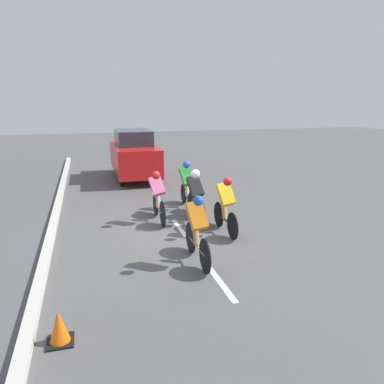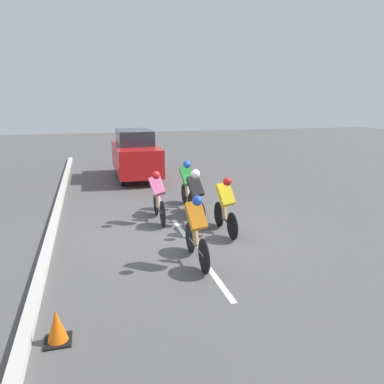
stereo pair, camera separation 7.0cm
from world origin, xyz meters
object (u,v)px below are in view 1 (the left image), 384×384
object	(u,v)px
cyclist_yellow	(226,204)
traffic_cone	(59,327)
cyclist_pink	(158,195)
support_car	(134,154)
cyclist_black	(195,195)
cyclist_orange	(197,228)
cyclist_green	(187,183)

from	to	relation	value
cyclist_yellow	traffic_cone	bearing A→B (deg)	42.63
cyclist_pink	support_car	size ratio (longest dim) A/B	0.42
traffic_cone	cyclist_black	bearing A→B (deg)	-126.53
support_car	traffic_cone	size ratio (longest dim) A/B	8.45
cyclist_black	cyclist_orange	distance (m)	2.52
cyclist_black	traffic_cone	distance (m)	5.48
cyclist_yellow	cyclist_pink	size ratio (longest dim) A/B	0.97
support_car	traffic_cone	bearing A→B (deg)	77.31
cyclist_pink	traffic_cone	distance (m)	5.40
cyclist_yellow	cyclist_green	distance (m)	2.47
cyclist_black	support_car	distance (m)	6.57
cyclist_orange	cyclist_green	bearing A→B (deg)	-102.16
cyclist_yellow	cyclist_orange	xyz separation A→B (m)	(1.18, 1.50, -0.00)
cyclist_black	support_car	world-z (taller)	support_car
cyclist_orange	traffic_cone	xyz separation A→B (m)	(2.57, 1.95, -0.54)
cyclist_yellow	traffic_cone	distance (m)	5.13
cyclist_yellow	cyclist_orange	bearing A→B (deg)	51.75
cyclist_orange	traffic_cone	world-z (taller)	cyclist_orange
cyclist_pink	cyclist_orange	xyz separation A→B (m)	(-0.26, 2.90, 0.01)
cyclist_pink	cyclist_green	distance (m)	1.52
cyclist_orange	cyclist_pink	bearing A→B (deg)	-84.93
cyclist_orange	traffic_cone	bearing A→B (deg)	37.25
cyclist_pink	cyclist_green	size ratio (longest dim) A/B	1.05
cyclist_pink	cyclist_green	xyz separation A→B (m)	(-1.11, -1.05, 0.05)
cyclist_yellow	support_car	size ratio (longest dim) A/B	0.40
support_car	cyclist_green	bearing A→B (deg)	100.91
cyclist_pink	cyclist_green	bearing A→B (deg)	-136.62
cyclist_orange	support_car	xyz separation A→B (m)	(0.11, -8.95, 0.25)
cyclist_pink	traffic_cone	world-z (taller)	cyclist_pink
cyclist_yellow	cyclist_pink	xyz separation A→B (m)	(1.44, -1.40, -0.02)
cyclist_green	traffic_cone	bearing A→B (deg)	59.90
traffic_cone	cyclist_pink	bearing A→B (deg)	-115.47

